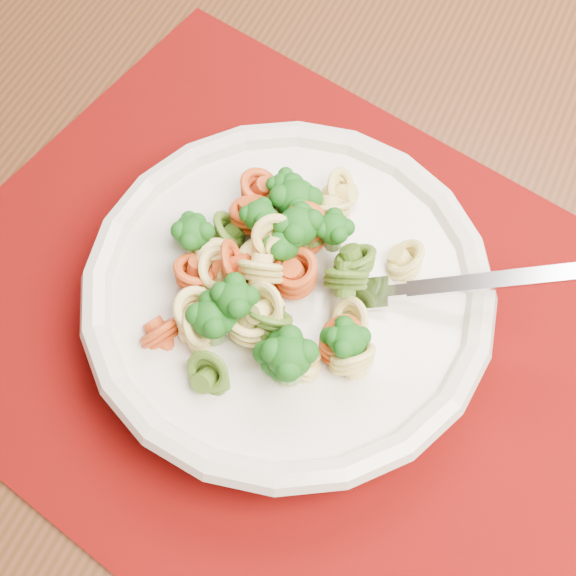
{
  "coord_description": "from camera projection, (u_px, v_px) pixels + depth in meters",
  "views": [
    {
      "loc": [
        -0.42,
        -0.21,
        1.2
      ],
      "look_at": [
        -0.44,
        0.03,
        0.74
      ],
      "focal_mm": 50.0,
      "sensor_mm": 36.0,
      "label": 1
    }
  ],
  "objects": [
    {
      "name": "pasta_bowl",
      "position": [
        288.0,
        295.0,
        0.52
      ],
      "size": [
        0.27,
        0.27,
        0.05
      ],
      "color": "silver",
      "rests_on": "placemat"
    },
    {
      "name": "pasta_broccoli_heap",
      "position": [
        288.0,
        284.0,
        0.51
      ],
      "size": [
        0.23,
        0.23,
        0.06
      ],
      "primitive_type": null,
      "color": "#E2C96F",
      "rests_on": "pasta_bowl"
    },
    {
      "name": "placemat",
      "position": [
        299.0,
        329.0,
        0.55
      ],
      "size": [
        0.63,
        0.6,
        0.0
      ],
      "primitive_type": "cube",
      "rotation": [
        0.0,
        0.0,
        -0.58
      ],
      "color": "#630804",
      "rests_on": "dining_table"
    },
    {
      "name": "dining_table",
      "position": [
        285.0,
        253.0,
        0.68
      ],
      "size": [
        1.64,
        1.37,
        0.7
      ],
      "rotation": [
        0.0,
        0.0,
        -0.38
      ],
      "color": "#502716",
      "rests_on": "ground"
    },
    {
      "name": "fork",
      "position": [
        368.0,
        294.0,
        0.51
      ],
      "size": [
        0.18,
        0.03,
        0.08
      ],
      "primitive_type": null,
      "rotation": [
        0.0,
        -0.35,
        -0.01
      ],
      "color": "silver",
      "rests_on": "pasta_bowl"
    }
  ]
}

